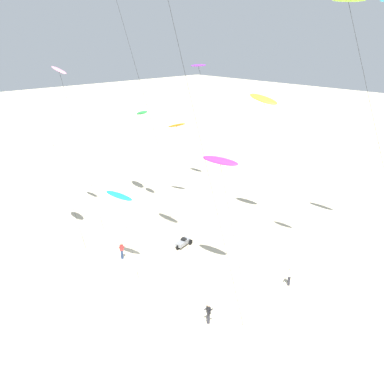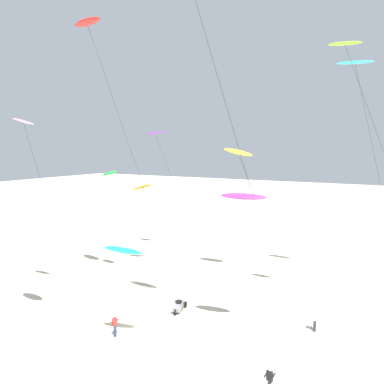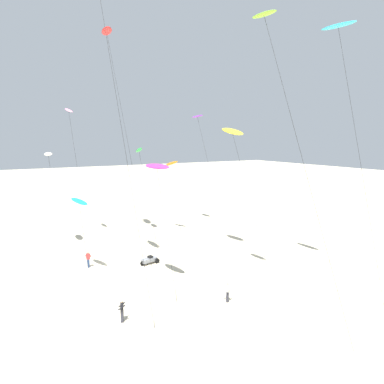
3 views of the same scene
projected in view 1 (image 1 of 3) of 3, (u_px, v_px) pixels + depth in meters
ground_plane at (147, 258)px, 37.00m from camera, size 260.00×260.00×0.00m
kite_orange at (177, 126)px, 46.06m from camera, size 3.64×1.26×10.17m
kite_lime at (350, 7)px, 25.75m from camera, size 9.33×1.29×21.75m
kite_white at (49, 132)px, 36.36m from camera, size 5.50×1.11×11.53m
kite_green at (142, 113)px, 43.63m from camera, size 5.38×1.23×11.94m
kite_teal at (119, 196)px, 32.34m from camera, size 3.21×1.45×7.52m
kite_purple at (199, 67)px, 47.91m from camera, size 7.61×1.15×16.29m
kite_magenta at (220, 161)px, 29.61m from camera, size 4.45×1.47×10.95m
kite_pink at (60, 74)px, 38.35m from camera, size 6.39×1.01×16.68m
kite_yellow at (264, 100)px, 38.39m from camera, size 7.06×1.56×14.30m
kite_flyer_nearest at (122, 250)px, 36.49m from camera, size 0.65×0.67×1.67m
kite_flyer_middle at (289, 276)px, 32.60m from camera, size 0.59×0.57×1.67m
kite_flyer_furthest at (208, 313)px, 28.25m from camera, size 0.67×0.65×1.67m
beach_buggy at (183, 242)px, 38.87m from camera, size 1.26×2.13×0.82m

